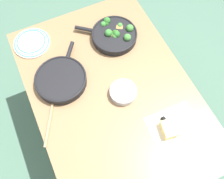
# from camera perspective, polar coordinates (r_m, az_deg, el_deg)

# --- Properties ---
(ground_plane) EXTENTS (14.00, 14.00, 0.00)m
(ground_plane) POSITION_cam_1_polar(r_m,az_deg,el_deg) (2.14, -0.00, -9.01)
(ground_plane) COLOR #476B56
(dining_table_red) EXTENTS (1.29, 0.89, 0.76)m
(dining_table_red) POSITION_cam_1_polar(r_m,az_deg,el_deg) (1.50, -0.00, -1.67)
(dining_table_red) COLOR olive
(dining_table_red) RESTS_ON ground_plane
(skillet_broccoli) EXTENTS (0.31, 0.35, 0.08)m
(skillet_broccoli) POSITION_cam_1_polar(r_m,az_deg,el_deg) (1.59, 0.50, 12.47)
(skillet_broccoli) COLOR black
(skillet_broccoli) RESTS_ON dining_table_red
(skillet_eggs) EXTENTS (0.37, 0.31, 0.05)m
(skillet_eggs) POSITION_cam_1_polar(r_m,az_deg,el_deg) (1.45, -11.58, 2.23)
(skillet_eggs) COLOR black
(skillet_eggs) RESTS_ON dining_table_red
(wooden_spoon) EXTENTS (0.34, 0.20, 0.02)m
(wooden_spoon) POSITION_cam_1_polar(r_m,az_deg,el_deg) (1.42, -13.52, -3.63)
(wooden_spoon) COLOR tan
(wooden_spoon) RESTS_ON dining_table_red
(parchment_sheet) EXTENTS (0.35, 0.28, 0.00)m
(parchment_sheet) POSITION_cam_1_polar(r_m,az_deg,el_deg) (1.38, 15.36, -10.55)
(parchment_sheet) COLOR beige
(parchment_sheet) RESTS_ON dining_table_red
(grater_knife) EXTENTS (0.30, 0.06, 0.02)m
(grater_knife) POSITION_cam_1_polar(r_m,az_deg,el_deg) (1.37, 14.02, -9.73)
(grater_knife) COLOR silver
(grater_knife) RESTS_ON dining_table_red
(cheese_block) EXTENTS (0.10, 0.09, 0.05)m
(cheese_block) POSITION_cam_1_polar(r_m,az_deg,el_deg) (1.35, 12.92, -8.80)
(cheese_block) COLOR #EFD67A
(cheese_block) RESTS_ON dining_table_red
(dinner_plate_stack) EXTENTS (0.23, 0.23, 0.03)m
(dinner_plate_stack) POSITION_cam_1_polar(r_m,az_deg,el_deg) (1.66, -17.90, 10.18)
(dinner_plate_stack) COLOR silver
(dinner_plate_stack) RESTS_ON dining_table_red
(prep_bowl_steel) EXTENTS (0.15, 0.15, 0.04)m
(prep_bowl_steel) POSITION_cam_1_polar(r_m,az_deg,el_deg) (1.40, 2.57, -0.63)
(prep_bowl_steel) COLOR #B7B7BC
(prep_bowl_steel) RESTS_ON dining_table_red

